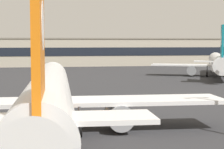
{
  "coord_description": "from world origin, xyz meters",
  "views": [
    {
      "loc": [
        -0.74,
        -22.52,
        7.93
      ],
      "look_at": [
        6.23,
        15.83,
        4.82
      ],
      "focal_mm": 63.48,
      "sensor_mm": 36.0,
      "label": 1
    }
  ],
  "objects": [
    {
      "name": "safety_cone_by_nose_gear",
      "position": [
        1.48,
        29.23,
        0.26
      ],
      "size": [
        0.44,
        0.44,
        0.55
      ],
      "color": "orange",
      "rests_on": "ground"
    },
    {
      "name": "taxiway_centreline",
      "position": [
        0.0,
        30.0,
        0.0
      ],
      "size": [
        7.94,
        179.85,
        0.01
      ],
      "primitive_type": "cube",
      "rotation": [
        0.0,
        0.0,
        -0.04
      ],
      "color": "yellow",
      "rests_on": "ground"
    },
    {
      "name": "airliner_background",
      "position": [
        40.71,
        64.94,
        3.32
      ],
      "size": [
        30.9,
        38.84,
        11.48
      ],
      "color": "white",
      "rests_on": "ground"
    },
    {
      "name": "terminal_building",
      "position": [
        3.52,
        115.54,
        4.84
      ],
      "size": [
        162.06,
        12.4,
        9.67
      ],
      "color": "#B2A893",
      "rests_on": "ground"
    },
    {
      "name": "airliner_foreground",
      "position": [
        -0.06,
        12.38,
        3.37
      ],
      "size": [
        32.19,
        41.51,
        11.65
      ],
      "color": "white",
      "rests_on": "ground"
    }
  ]
}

